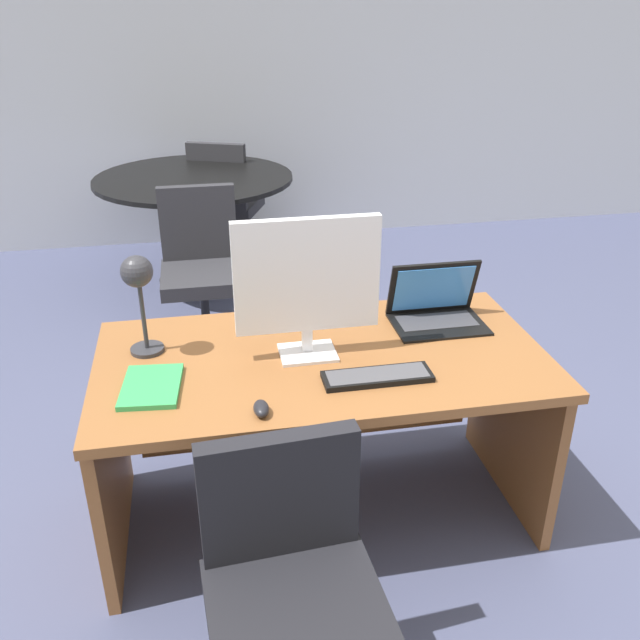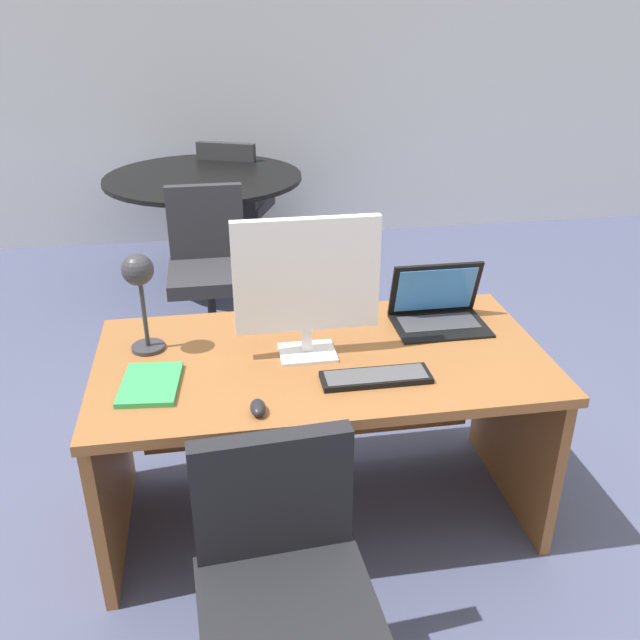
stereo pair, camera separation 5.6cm
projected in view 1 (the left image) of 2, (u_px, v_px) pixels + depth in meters
The scene contains 13 objects.
ground at pixel (275, 341), 4.07m from camera, with size 12.00×12.00×0.00m, color #474C6B.
back_wall at pixel (237, 61), 5.19m from camera, with size 10.00×0.10×2.80m, color silver.
desk at pixel (320, 397), 2.56m from camera, with size 1.60×0.84×0.72m.
monitor at pixel (307, 280), 2.30m from camera, with size 0.50×0.16×0.51m.
laptop at pixel (435, 303), 2.65m from camera, with size 0.35×0.25×0.24m.
keyboard at pixel (377, 377), 2.27m from camera, with size 0.37×0.11×0.02m.
mouse at pixel (261, 409), 2.08m from camera, with size 0.05×0.09×0.04m.
desk_lamp at pixel (138, 284), 2.31m from camera, with size 0.12×0.14×0.38m.
book at pixel (151, 386), 2.22m from camera, with size 0.21×0.28×0.02m.
office_chair at pixel (295, 623), 1.83m from camera, with size 0.56×0.56×0.86m.
meeting_table at pixel (196, 203), 4.62m from camera, with size 1.33×1.33×0.77m.
meeting_chair_near at pixel (226, 210), 5.26m from camera, with size 0.60×0.61×0.89m.
meeting_chair_far at pixel (203, 283), 3.93m from camera, with size 0.56×0.56×0.90m.
Camera 1 is at (-0.40, -2.08, 1.90)m, focal length 38.09 mm.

